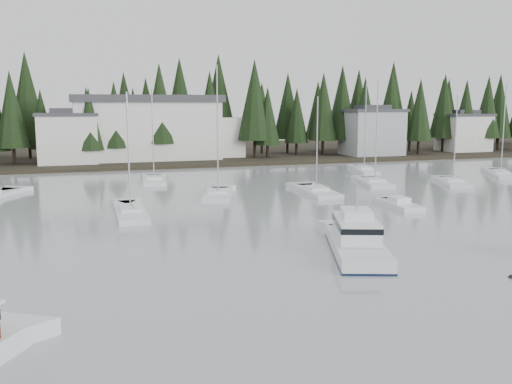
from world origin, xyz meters
TOP-DOWN VIEW (x-y plane):
  - far_shore_land at (0.00, 97.00)m, footprint 240.00×54.00m
  - conifer_treeline at (0.00, 86.00)m, footprint 200.00×22.00m
  - house_west at (-18.00, 79.00)m, footprint 9.54×7.42m
  - house_east_a at (36.00, 78.00)m, footprint 10.60×8.48m
  - house_east_b at (58.00, 80.00)m, footprint 9.54×7.42m
  - harbor_inn at (-2.96, 82.34)m, footprint 29.50×11.50m
  - cabin_cruiser_center at (0.46, 16.47)m, footprint 6.50×10.86m
  - sailboat_2 at (23.49, 57.70)m, footprint 4.99×10.34m
  - sailboat_4 at (-7.60, 55.76)m, footprint 3.73×8.98m
  - sailboat_5 at (8.36, 40.87)m, footprint 3.60×9.45m
  - sailboat_6 at (-12.63, 34.64)m, footprint 2.87×10.38m
  - sailboat_7 at (39.12, 47.40)m, footprint 7.34×10.37m
  - sailboat_8 at (27.54, 42.35)m, footprint 5.55×8.46m
  - sailboat_10 at (18.10, 45.03)m, footprint 5.12×8.88m
  - sailboat_11 at (-2.66, 41.92)m, footprint 5.28×9.03m
  - runabout_1 at (12.44, 30.44)m, footprint 2.63×6.32m
  - mooring_buoy_dark at (6.27, 8.64)m, footprint 0.38×0.38m

SIDE VIEW (x-z plane):
  - far_shore_land at x=0.00m, z-range -0.50..0.50m
  - conifer_treeline at x=0.00m, z-range -10.00..10.00m
  - mooring_buoy_dark at x=6.27m, z-range -0.19..0.19m
  - sailboat_5 at x=8.36m, z-range -5.58..5.68m
  - sailboat_6 at x=-12.63m, z-range -5.69..5.80m
  - sailboat_8 at x=27.54m, z-range -5.66..5.79m
  - sailboat_4 at x=-7.60m, z-range -6.17..6.30m
  - sailboat_7 at x=39.12m, z-range -6.53..6.67m
  - sailboat_10 at x=18.10m, z-range -6.53..6.67m
  - sailboat_2 at x=23.49m, z-range -6.58..6.73m
  - sailboat_11 at x=-2.66m, z-range -7.16..7.32m
  - runabout_1 at x=12.44m, z-range -0.58..0.84m
  - cabin_cruiser_center at x=0.46m, z-range -1.56..2.90m
  - house_east_b at x=58.00m, z-range 0.28..8.53m
  - house_west at x=-18.00m, z-range 0.28..9.03m
  - house_east_a at x=36.00m, z-range 0.28..9.53m
  - harbor_inn at x=-2.96m, z-range 0.33..11.23m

